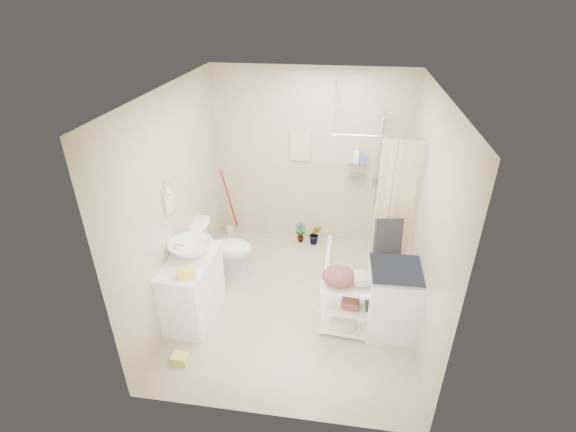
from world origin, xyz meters
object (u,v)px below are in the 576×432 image
(washing_machine, at_px, (393,299))
(laundry_rack, at_px, (346,303))
(vanity, at_px, (192,288))
(toilet, at_px, (223,249))

(washing_machine, height_order, laundry_rack, washing_machine)
(washing_machine, bearing_deg, vanity, -178.79)
(washing_machine, bearing_deg, laundry_rack, -169.90)
(vanity, relative_size, washing_machine, 1.10)
(laundry_rack, bearing_deg, vanity, -174.71)
(toilet, bearing_deg, laundry_rack, -119.72)
(washing_machine, bearing_deg, toilet, 159.11)
(toilet, bearing_deg, vanity, 169.90)
(toilet, distance_m, laundry_rack, 1.87)
(vanity, xyz_separation_m, laundry_rack, (1.78, 0.01, -0.02))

